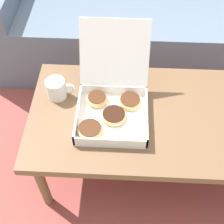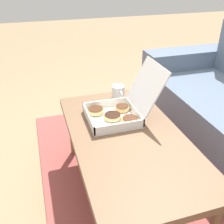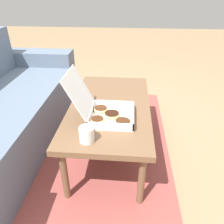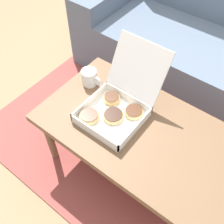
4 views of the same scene
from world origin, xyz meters
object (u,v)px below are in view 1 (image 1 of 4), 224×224
object	(u,v)px
couch	(148,14)
coffee_table	(155,121)
pastry_box	(110,102)
coffee_mug	(57,89)

from	to	relation	value
couch	coffee_table	xyz separation A→B (m)	(0.00, -0.97, 0.10)
pastry_box	coffee_table	bearing A→B (deg)	-4.96
coffee_table	coffee_mug	bearing A→B (deg)	168.36
couch	pastry_box	size ratio (longest dim) A/B	4.85
coffee_table	coffee_mug	size ratio (longest dim) A/B	8.53
couch	coffee_mug	world-z (taller)	couch
coffee_mug	couch	bearing A→B (deg)	63.01
coffee_table	coffee_mug	xyz separation A→B (m)	(-0.45, 0.09, 0.09)
pastry_box	coffee_mug	distance (m)	0.26
pastry_box	coffee_mug	size ratio (longest dim) A/B	3.27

